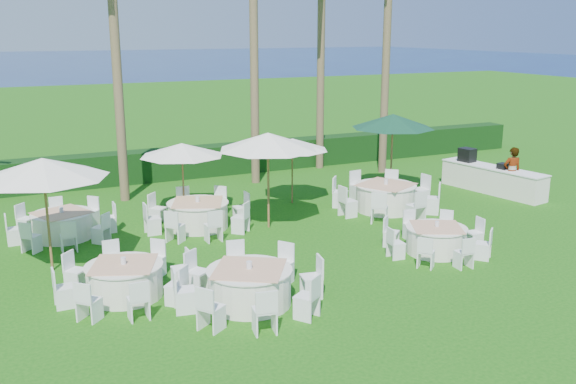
# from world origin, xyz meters

# --- Properties ---
(ground) EXTENTS (120.00, 120.00, 0.00)m
(ground) POSITION_xyz_m (0.00, 0.00, 0.00)
(ground) COLOR #13510D
(ground) RESTS_ON ground
(hedge) EXTENTS (34.00, 1.00, 1.20)m
(hedge) POSITION_xyz_m (0.00, 12.00, 0.60)
(hedge) COLOR black
(hedge) RESTS_ON ground
(ocean) EXTENTS (260.00, 260.00, 0.00)m
(ocean) POSITION_xyz_m (0.00, 102.00, 0.00)
(ocean) COLOR #07104B
(ocean) RESTS_ON ground
(banquet_table_a) EXTENTS (3.02, 3.02, 0.92)m
(banquet_table_a) POSITION_xyz_m (-3.86, 0.96, 0.40)
(banquet_table_a) COLOR white
(banquet_table_a) RESTS_ON ground
(banquet_table_b) EXTENTS (3.28, 3.28, 0.98)m
(banquet_table_b) POSITION_xyz_m (-1.49, -0.62, 0.43)
(banquet_table_b) COLOR white
(banquet_table_b) RESTS_ON ground
(banquet_table_c) EXTENTS (2.86, 2.86, 0.87)m
(banquet_table_c) POSITION_xyz_m (4.27, 0.36, 0.38)
(banquet_table_c) COLOR white
(banquet_table_c) RESTS_ON ground
(banquet_table_d) EXTENTS (2.99, 2.99, 0.92)m
(banquet_table_d) POSITION_xyz_m (-4.65, 5.92, 0.40)
(banquet_table_d) COLOR white
(banquet_table_d) RESTS_ON ground
(banquet_table_e) EXTENTS (3.21, 3.21, 0.97)m
(banquet_table_e) POSITION_xyz_m (-0.84, 5.19, 0.43)
(banquet_table_e) COLOR white
(banquet_table_e) RESTS_ON ground
(banquet_table_f) EXTENTS (3.52, 3.52, 1.05)m
(banquet_table_f) POSITION_xyz_m (5.36, 4.44, 0.46)
(banquet_table_f) COLOR white
(banquet_table_f) RESTS_ON ground
(umbrella_a) EXTENTS (3.12, 3.12, 2.85)m
(umbrella_a) POSITION_xyz_m (-5.19, 3.33, 2.60)
(umbrella_a) COLOR brown
(umbrella_a) RESTS_ON ground
(umbrella_b) EXTENTS (2.99, 2.99, 2.89)m
(umbrella_b) POSITION_xyz_m (1.11, 4.34, 2.64)
(umbrella_b) COLOR brown
(umbrella_b) RESTS_ON ground
(umbrella_c) EXTENTS (2.68, 2.68, 2.34)m
(umbrella_c) POSITION_xyz_m (-0.83, 6.72, 2.14)
(umbrella_c) COLOR brown
(umbrella_c) RESTS_ON ground
(umbrella_d) EXTENTS (2.48, 2.48, 2.25)m
(umbrella_d) POSITION_xyz_m (2.95, 6.56, 2.05)
(umbrella_d) COLOR brown
(umbrella_d) RESTS_ON ground
(umbrella_green) EXTENTS (2.97, 2.97, 2.91)m
(umbrella_green) POSITION_xyz_m (6.76, 6.23, 2.65)
(umbrella_green) COLOR brown
(umbrella_green) RESTS_ON ground
(buffet_table) EXTENTS (1.62, 4.21, 1.47)m
(buffet_table) POSITION_xyz_m (10.23, 4.82, 0.51)
(buffet_table) COLOR white
(buffet_table) RESTS_ON ground
(staff_person) EXTENTS (0.74, 0.58, 1.80)m
(staff_person) POSITION_xyz_m (10.38, 4.01, 0.90)
(staff_person) COLOR gray
(staff_person) RESTS_ON ground
(palm_b) EXTENTS (4.40, 4.02, 9.71)m
(palm_b) POSITION_xyz_m (-2.19, 9.39, 5.32)
(palm_b) COLOR brown
(palm_b) RESTS_ON ground
(palm_c) EXTENTS (4.18, 4.39, 10.61)m
(palm_c) POSITION_xyz_m (2.98, 9.93, 5.78)
(palm_c) COLOR brown
(palm_c) RESTS_ON ground
(palm_d) EXTENTS (4.40, 4.11, 8.12)m
(palm_d) POSITION_xyz_m (6.53, 11.30, 4.51)
(palm_d) COLOR brown
(palm_d) RESTS_ON ground
(palm_e) EXTENTS (4.40, 4.15, 10.16)m
(palm_e) POSITION_xyz_m (8.50, 9.42, 5.55)
(palm_e) COLOR brown
(palm_e) RESTS_ON ground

